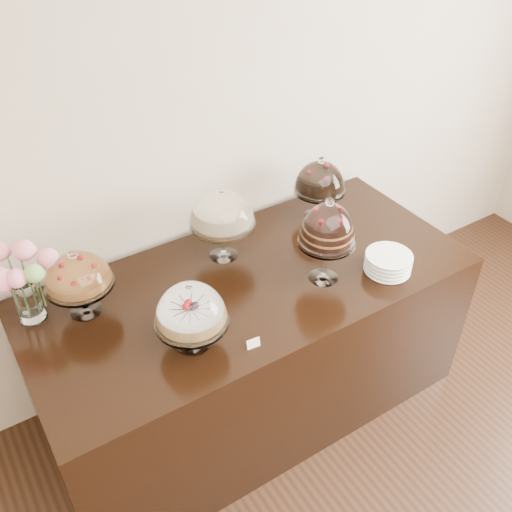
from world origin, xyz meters
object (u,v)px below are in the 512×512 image
cake_stand_fruit_tart (77,274)px  plate_stack (388,263)px  flower_vase (20,278)px  cake_stand_sugar_sponge (191,309)px  cake_stand_dark_choco (320,180)px  cake_stand_cheesecake (222,212)px  cake_stand_choco_layer (328,228)px  display_counter (251,344)px

cake_stand_fruit_tart → plate_stack: (1.37, -0.52, -0.17)m
flower_vase → cake_stand_sugar_sponge: bearing=-44.8°
flower_vase → plate_stack: bearing=-21.0°
cake_stand_dark_choco → flower_vase: 1.59m
cake_stand_cheesecake → plate_stack: cake_stand_cheesecake is taller
cake_stand_cheesecake → cake_stand_choco_layer: bearing=-52.4°
cake_stand_sugar_sponge → cake_stand_fruit_tart: 0.55m
cake_stand_fruit_tart → plate_stack: 1.47m
cake_stand_sugar_sponge → cake_stand_dark_choco: 1.17m
cake_stand_sugar_sponge → plate_stack: size_ratio=1.55×
cake_stand_dark_choco → cake_stand_fruit_tart: (-1.38, -0.06, -0.02)m
cake_stand_choco_layer → cake_stand_dark_choco: bearing=55.7°
display_counter → cake_stand_cheesecake: cake_stand_cheesecake is taller
cake_stand_dark_choco → cake_stand_fruit_tart: cake_stand_dark_choco is taller
cake_stand_dark_choco → plate_stack: 0.61m
cake_stand_sugar_sponge → cake_stand_dark_choco: bearing=25.9°
cake_stand_sugar_sponge → cake_stand_choco_layer: (0.74, 0.06, 0.09)m
cake_stand_cheesecake → cake_stand_fruit_tart: cake_stand_cheesecake is taller
cake_stand_fruit_tart → plate_stack: size_ratio=1.54×
cake_stand_cheesecake → plate_stack: 0.86m
plate_stack → cake_stand_cheesecake: bearing=138.9°
flower_vase → plate_stack: size_ratio=1.67×
cake_stand_dark_choco → cake_stand_choco_layer: bearing=-124.3°
display_counter → cake_stand_fruit_tart: 1.03m
cake_stand_fruit_tart → cake_stand_dark_choco: bearing=2.7°
flower_vase → cake_stand_fruit_tart: bearing=-22.4°
cake_stand_choco_layer → flower_vase: 1.37m
plate_stack → display_counter: bearing=153.9°
cake_stand_fruit_tart → display_counter: bearing=-16.1°
flower_vase → plate_stack: 1.71m
cake_stand_fruit_tart → plate_stack: bearing=-20.8°
cake_stand_choco_layer → cake_stand_dark_choco: (0.31, 0.46, -0.07)m
cake_stand_choco_layer → cake_stand_dark_choco: cake_stand_choco_layer is taller
cake_stand_dark_choco → cake_stand_cheesecake: bearing=-176.7°
plate_stack → cake_stand_fruit_tart: bearing=159.2°
cake_stand_sugar_sponge → plate_stack: 1.06m
flower_vase → plate_stack: (1.59, -0.61, -0.18)m
cake_stand_choco_layer → cake_stand_fruit_tart: 1.14m
display_counter → flower_vase: size_ratio=5.87×
cake_stand_choco_layer → flower_vase: bearing=159.4°
cake_stand_dark_choco → cake_stand_fruit_tart: bearing=-177.3°
display_counter → cake_stand_cheesecake: 0.76m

